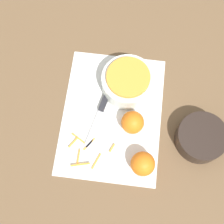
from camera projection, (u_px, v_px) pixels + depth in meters
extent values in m
plane|color=brown|center=(112.00, 115.00, 1.12)|extent=(4.00, 4.00, 0.00)
cube|color=silver|center=(112.00, 115.00, 1.11)|extent=(0.47, 0.35, 0.01)
cylinder|color=silver|center=(128.00, 82.00, 1.11)|extent=(0.19, 0.19, 0.07)
cylinder|color=orange|center=(128.00, 77.00, 1.08)|extent=(0.15, 0.15, 0.02)
cylinder|color=black|center=(201.00, 138.00, 1.05)|extent=(0.17, 0.17, 0.07)
cube|color=#232328|center=(106.00, 98.00, 1.12)|extent=(0.11, 0.04, 0.02)
cube|color=#B2B2B7|center=(94.00, 129.00, 1.09)|extent=(0.14, 0.05, 0.00)
sphere|color=orange|center=(143.00, 164.00, 1.01)|extent=(0.08, 0.08, 0.08)
sphere|color=orange|center=(133.00, 122.00, 1.06)|extent=(0.08, 0.08, 0.08)
cube|color=gold|center=(89.00, 144.00, 1.07)|extent=(0.05, 0.04, 0.00)
cube|color=orange|center=(96.00, 161.00, 1.06)|extent=(0.06, 0.03, 0.00)
cube|color=gold|center=(112.00, 148.00, 1.07)|extent=(0.03, 0.02, 0.00)
cube|color=orange|center=(80.00, 164.00, 1.05)|extent=(0.02, 0.06, 0.00)
cube|color=orange|center=(78.00, 157.00, 1.06)|extent=(0.05, 0.01, 0.00)
cube|color=gold|center=(73.00, 142.00, 1.07)|extent=(0.04, 0.03, 0.00)
cube|color=gold|center=(78.00, 138.00, 1.08)|extent=(0.03, 0.05, 0.00)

